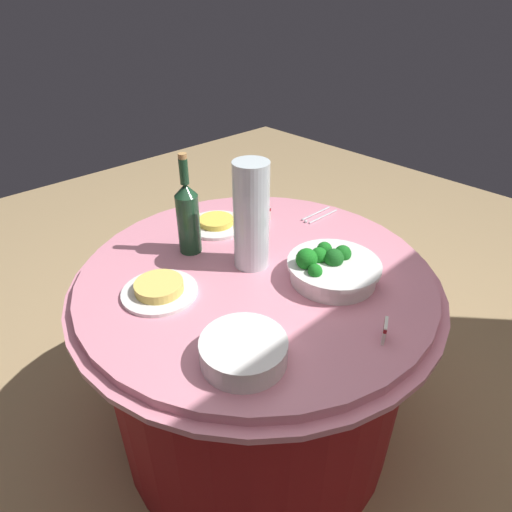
# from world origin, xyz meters

# --- Properties ---
(ground_plane) EXTENTS (6.00, 6.00, 0.00)m
(ground_plane) POSITION_xyz_m (0.00, 0.00, 0.00)
(ground_plane) COLOR tan
(buffet_table) EXTENTS (1.16, 1.16, 0.74)m
(buffet_table) POSITION_xyz_m (0.00, 0.00, 0.38)
(buffet_table) COLOR maroon
(buffet_table) RESTS_ON ground_plane
(broccoli_bowl) EXTENTS (0.28, 0.28, 0.11)m
(broccoli_bowl) POSITION_xyz_m (-0.13, 0.19, 0.78)
(broccoli_bowl) COLOR white
(broccoli_bowl) RESTS_ON buffet_table
(plate_stack) EXTENTS (0.21, 0.21, 0.06)m
(plate_stack) POSITION_xyz_m (0.29, 0.26, 0.77)
(plate_stack) COLOR white
(plate_stack) RESTS_ON buffet_table
(wine_bottle) EXTENTS (0.07, 0.07, 0.34)m
(wine_bottle) POSITION_xyz_m (0.08, -0.23, 0.87)
(wine_bottle) COLOR #1C4328
(wine_bottle) RESTS_ON buffet_table
(decorative_fruit_vase) EXTENTS (0.11, 0.11, 0.34)m
(decorative_fruit_vase) POSITION_xyz_m (-0.01, -0.03, 0.90)
(decorative_fruit_vase) COLOR silver
(decorative_fruit_vase) RESTS_ON buffet_table
(serving_tongs) EXTENTS (0.17, 0.05, 0.01)m
(serving_tongs) POSITION_xyz_m (-0.42, -0.10, 0.74)
(serving_tongs) COLOR silver
(serving_tongs) RESTS_ON buffet_table
(food_plate_noodles) EXTENTS (0.22, 0.22, 0.04)m
(food_plate_noodles) POSITION_xyz_m (0.29, -0.10, 0.76)
(food_plate_noodles) COLOR white
(food_plate_noodles) RESTS_ON buffet_table
(food_plate_fried_egg) EXTENTS (0.22, 0.22, 0.03)m
(food_plate_fried_egg) POSITION_xyz_m (-0.09, -0.31, 0.75)
(food_plate_fried_egg) COLOR white
(food_plate_fried_egg) RESTS_ON buffet_table
(label_placard_front) EXTENTS (0.05, 0.02, 0.05)m
(label_placard_front) POSITION_xyz_m (-0.25, -0.21, 0.77)
(label_placard_front) COLOR white
(label_placard_front) RESTS_ON buffet_table
(label_placard_mid) EXTENTS (0.05, 0.03, 0.05)m
(label_placard_mid) POSITION_xyz_m (-0.02, 0.45, 0.77)
(label_placard_mid) COLOR white
(label_placard_mid) RESTS_ON buffet_table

